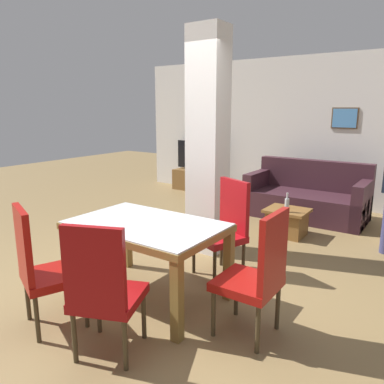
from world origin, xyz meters
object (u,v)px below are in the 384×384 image
object	(u,v)px
dining_table	(146,239)
dining_chair_near_left	(42,265)
dining_chair_far_right	(225,226)
sofa	(307,199)
coffee_table	(287,222)
tv_stand	(197,180)
dining_chair_head_right	(258,272)
bottle	(287,205)
dining_chair_near_right	(103,288)
tv_screen	(198,157)

from	to	relation	value
dining_table	dining_chair_near_left	distance (m)	0.93
dining_chair_far_right	sofa	bearing A→B (deg)	-68.58
coffee_table	tv_stand	size ratio (longest dim) A/B	0.53
dining_chair_head_right	dining_table	bearing A→B (deg)	90.00
dining_chair_near_left	coffee_table	size ratio (longest dim) A/B	1.79
dining_chair_head_right	bottle	size ratio (longest dim) A/B	3.84
tv_stand	dining_table	bearing A→B (deg)	-61.92
dining_chair_far_right	dining_chair_head_right	distance (m)	1.17
dining_table	bottle	world-z (taller)	dining_table
coffee_table	bottle	xyz separation A→B (m)	(0.04, -0.14, 0.29)
sofa	coffee_table	xyz separation A→B (m)	(0.07, -1.07, -0.11)
dining_chair_near_right	bottle	world-z (taller)	dining_chair_near_right
dining_table	bottle	bearing A→B (deg)	78.16
dining_table	bottle	xyz separation A→B (m)	(0.49, 2.32, -0.10)
dining_chair_head_right	tv_screen	distance (m)	5.39
dining_chair_head_right	sofa	bearing A→B (deg)	11.98
dining_chair_near_right	tv_screen	distance (m)	5.68
dining_chair_near_right	dining_chair_far_right	bearing A→B (deg)	67.62
dining_chair_far_right	bottle	xyz separation A→B (m)	(0.14, 1.46, -0.06)
sofa	bottle	size ratio (longest dim) A/B	6.96
tv_stand	bottle	bearing A→B (deg)	-34.55
dining_chair_head_right	tv_stand	size ratio (longest dim) A/B	0.94
dining_chair_near_left	coffee_table	xyz separation A→B (m)	(0.80, 3.33, -0.35)
dining_table	dining_chair_head_right	world-z (taller)	dining_chair_head_right
dining_chair_near_left	dining_chair_head_right	world-z (taller)	same
dining_table	dining_chair_head_right	bearing A→B (deg)	0.00
dining_chair_far_right	coffee_table	xyz separation A→B (m)	(0.10, 1.60, -0.35)
sofa	tv_screen	world-z (taller)	tv_screen
dining_chair_far_right	dining_chair_near_right	xyz separation A→B (m)	(0.00, -1.72, 0.00)
dining_chair_near_right	tv_stand	distance (m)	5.69
dining_chair_far_right	bottle	world-z (taller)	dining_chair_far_right
dining_chair_far_right	coffee_table	world-z (taller)	dining_chair_far_right
dining_chair_near_left	dining_chair_head_right	distance (m)	1.71
coffee_table	tv_stand	distance (m)	3.20
coffee_table	dining_chair_near_left	bearing A→B (deg)	-103.45
dining_chair_head_right	tv_stand	bearing A→B (deg)	38.75
bottle	tv_screen	xyz separation A→B (m)	(-2.73, 1.88, 0.26)
coffee_table	tv_screen	size ratio (longest dim) A/B	0.51
dining_chair_near_right	tv_stand	size ratio (longest dim) A/B	0.94
sofa	bottle	distance (m)	1.24
dining_chair_head_right	tv_screen	bearing A→B (deg)	38.75
dining_table	tv_stand	distance (m)	4.78
dining_chair_head_right	bottle	world-z (taller)	dining_chair_head_right
dining_chair_head_right	tv_screen	size ratio (longest dim) A/B	0.91
dining_chair_near_right	dining_chair_head_right	bearing A→B (deg)	25.14
coffee_table	tv_screen	xyz separation A→B (m)	(-2.69, 1.73, 0.55)
coffee_table	tv_screen	distance (m)	3.25
dining_chair_near_left	dining_chair_near_right	bearing A→B (deg)	23.04
dining_chair_near_left	sofa	bearing A→B (deg)	102.70
sofa	tv_stand	world-z (taller)	sofa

